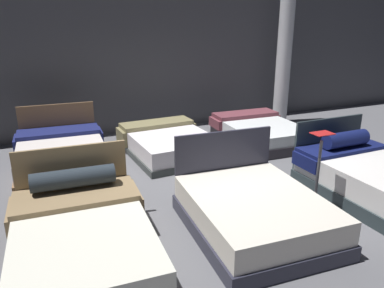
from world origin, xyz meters
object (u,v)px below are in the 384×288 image
bed_4 (169,143)px  bed_1 (254,212)px  support_pillar (284,54)px  price_sign (317,181)px  bed_2 (374,179)px  bed_3 (62,155)px  bed_5 (260,132)px  bed_0 (82,241)px

bed_4 → bed_1: bearing=-93.0°
support_pillar → price_sign: bearing=-120.0°
bed_4 → support_pillar: bearing=14.9°
bed_2 → bed_3: 5.17m
bed_3 → support_pillar: support_pillar is taller
bed_4 → bed_5: 2.10m
bed_2 → support_pillar: 4.60m
bed_1 → bed_3: size_ratio=1.00×
bed_2 → bed_4: size_ratio=1.07×
bed_0 → bed_4: (2.07, 2.97, -0.06)m
bed_2 → support_pillar: support_pillar is taller
bed_1 → bed_4: bearing=93.5°
bed_0 → price_sign: size_ratio=1.94×
bed_4 → support_pillar: (3.49, 1.15, 1.52)m
bed_0 → support_pillar: (5.56, 4.12, 1.46)m
bed_1 → support_pillar: (3.47, 4.25, 1.50)m
bed_1 → bed_5: bed_1 is taller
bed_2 → bed_3: size_ratio=1.08×
bed_3 → price_sign: bearing=-41.3°
bed_1 → bed_5: (2.09, 3.05, -0.03)m
bed_1 → price_sign: bearing=8.7°
bed_5 → bed_2: bearing=-86.7°
bed_1 → support_pillar: 5.69m
bed_4 → support_pillar: support_pillar is taller
bed_1 → bed_5: 3.70m
bed_3 → price_sign: size_ratio=1.79×
bed_1 → bed_3: 3.70m
bed_0 → price_sign: (3.16, -0.03, 0.16)m
bed_0 → price_sign: price_sign is taller
price_sign → bed_3: bearing=136.2°
bed_4 → price_sign: 3.20m
bed_2 → bed_4: 3.72m
bed_2 → bed_3: bed_3 is taller
bed_1 → bed_4: size_ratio=1.00×
bed_0 → bed_1: (2.08, -0.13, -0.04)m
support_pillar → bed_1: bearing=-129.2°
bed_2 → bed_4: (-2.18, 3.01, -0.07)m
bed_1 → bed_5: size_ratio=0.98×
bed_0 → support_pillar: 7.07m
support_pillar → bed_2: bearing=-107.5°
bed_5 → price_sign: size_ratio=1.83×
bed_1 → bed_2: 2.17m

